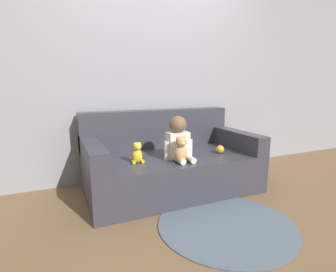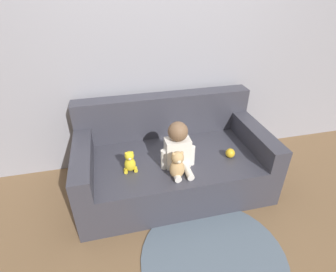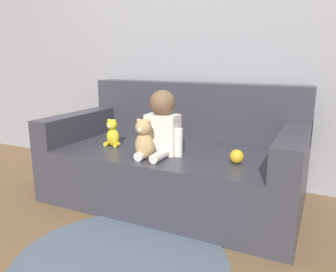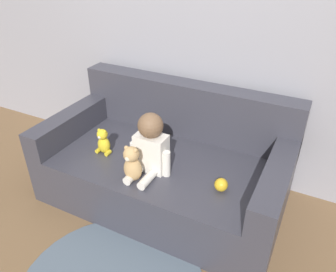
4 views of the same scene
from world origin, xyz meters
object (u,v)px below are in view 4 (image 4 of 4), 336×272
at_px(couch, 167,164).
at_px(plush_toy_side, 103,142).
at_px(person_baby, 150,146).
at_px(toy_ball, 221,185).
at_px(teddy_bear_brown, 132,164).

xyz_separation_m(couch, plush_toy_side, (-0.42, -0.22, 0.20)).
xyz_separation_m(person_baby, plush_toy_side, (-0.42, 0.03, -0.10)).
bearing_deg(couch, plush_toy_side, -152.61).
bearing_deg(plush_toy_side, person_baby, -3.50).
height_order(couch, person_baby, couch).
bearing_deg(toy_ball, person_baby, -178.73).
height_order(person_baby, plush_toy_side, person_baby).
xyz_separation_m(person_baby, toy_ball, (0.51, 0.01, -0.15)).
relative_size(teddy_bear_brown, plush_toy_side, 1.30).
bearing_deg(toy_ball, teddy_bear_brown, -163.45).
distance_m(couch, toy_ball, 0.57).
xyz_separation_m(plush_toy_side, toy_ball, (0.92, -0.01, -0.05)).
bearing_deg(plush_toy_side, teddy_bear_brown, -25.89).
distance_m(couch, teddy_bear_brown, 0.47).
bearing_deg(teddy_bear_brown, couch, 82.48).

